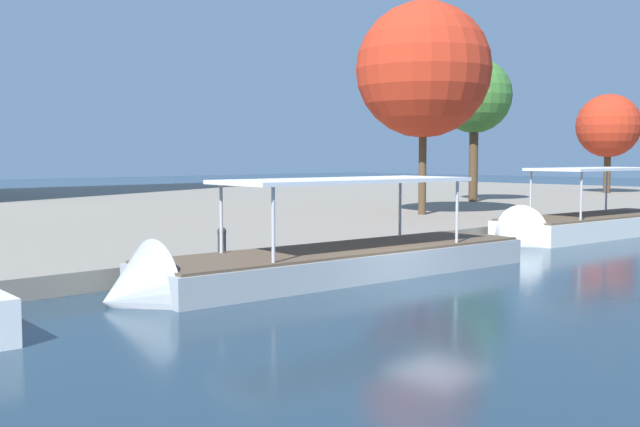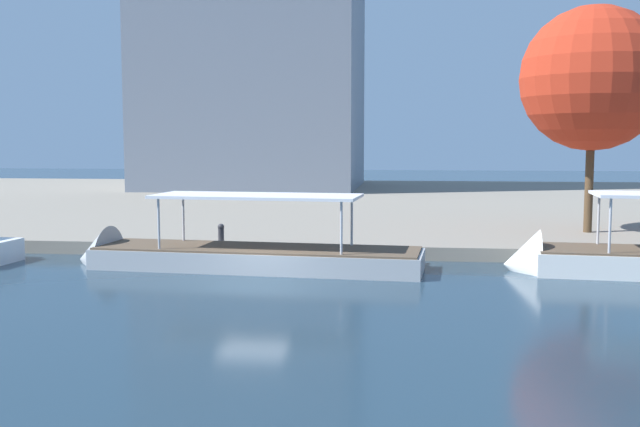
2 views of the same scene
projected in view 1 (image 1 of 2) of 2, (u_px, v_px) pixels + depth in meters
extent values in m
plane|color=#1E3342|center=(438.00, 287.00, 21.42)|extent=(220.00, 220.00, 0.00)
cube|color=#9EA3A8|center=(346.00, 271.00, 23.40)|extent=(13.62, 4.26, 1.33)
cone|color=#9EA3A8|center=(129.00, 299.00, 18.87)|extent=(1.62, 3.03, 2.94)
cube|color=brown|center=(346.00, 249.00, 23.35)|extent=(13.34, 4.07, 0.08)
cylinder|color=#B2B2B7|center=(273.00, 225.00, 19.94)|extent=(0.10, 0.10, 2.02)
cylinder|color=#B2B2B7|center=(221.00, 219.00, 21.96)|extent=(0.10, 0.10, 2.02)
cylinder|color=#B2B2B7|center=(457.00, 212.00, 24.58)|extent=(0.10, 0.10, 2.02)
cylinder|color=#B2B2B7|center=(400.00, 208.00, 26.60)|extent=(0.10, 0.10, 2.02)
cube|color=silver|center=(346.00, 180.00, 23.18)|extent=(8.52, 3.62, 0.12)
cube|color=silver|center=(594.00, 231.00, 35.17)|extent=(11.70, 4.14, 1.35)
cone|color=silver|center=(511.00, 240.00, 31.29)|extent=(1.63, 2.98, 2.87)
cube|color=brown|center=(594.00, 216.00, 35.12)|extent=(11.46, 3.96, 0.08)
cylinder|color=#B2B2B7|center=(581.00, 196.00, 32.07)|extent=(0.10, 0.10, 2.08)
cylinder|color=#B2B2B7|center=(531.00, 194.00, 34.06)|extent=(0.10, 0.10, 2.08)
cylinder|color=#B2B2B7|center=(606.00, 190.00, 37.99)|extent=(0.10, 0.10, 2.08)
cube|color=silver|center=(596.00, 169.00, 34.95)|extent=(7.33, 3.52, 0.12)
cylinder|color=#2D2D33|center=(222.00, 244.00, 24.09)|extent=(0.27, 0.27, 0.64)
sphere|color=#2D2D33|center=(222.00, 232.00, 24.06)|extent=(0.29, 0.29, 0.29)
cylinder|color=#4C3823|center=(607.00, 171.00, 64.14)|extent=(0.57, 0.57, 3.70)
sphere|color=#B22D19|center=(608.00, 126.00, 63.84)|extent=(5.36, 5.36, 5.36)
sphere|color=#B22D19|center=(595.00, 124.00, 63.40)|extent=(2.60, 2.60, 2.60)
sphere|color=#B22D19|center=(609.00, 119.00, 64.90)|extent=(3.49, 3.49, 3.49)
cylinder|color=#4C3823|center=(422.00, 168.00, 40.19)|extent=(0.41, 0.41, 5.00)
sphere|color=#B22D19|center=(423.00, 70.00, 39.79)|extent=(7.17, 7.17, 7.17)
sphere|color=#B22D19|center=(432.00, 88.00, 39.50)|extent=(4.36, 4.36, 4.36)
sphere|color=#B22D19|center=(435.00, 50.00, 40.28)|extent=(3.72, 3.72, 3.72)
cylinder|color=#4C3823|center=(473.00, 163.00, 51.79)|extent=(0.61, 0.61, 5.36)
sphere|color=#38702D|center=(474.00, 95.00, 51.44)|extent=(5.11, 5.11, 5.11)
sphere|color=#38702D|center=(468.00, 85.00, 51.50)|extent=(2.42, 2.42, 2.42)
sphere|color=#38702D|center=(470.00, 97.00, 52.09)|extent=(2.56, 2.56, 2.56)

